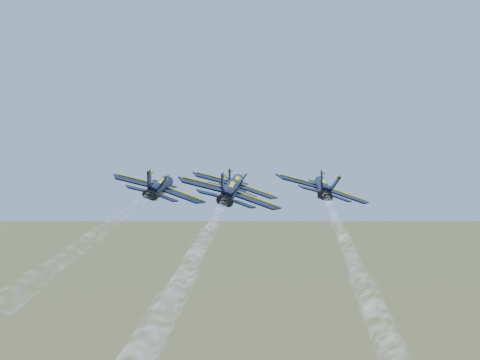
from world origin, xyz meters
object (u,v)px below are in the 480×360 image
(jet_left, at_px, (160,187))
(jet_slot, at_px, (230,192))
(jet_lead, at_px, (235,184))
(jet_right, at_px, (322,188))

(jet_left, distance_m, jet_slot, 14.85)
(jet_left, bearing_deg, jet_lead, 43.19)
(jet_lead, xyz_separation_m, jet_slot, (5.30, -19.27, 0.00))
(jet_lead, distance_m, jet_slot, 19.98)
(jet_left, bearing_deg, jet_slot, -43.97)
(jet_slot, bearing_deg, jet_left, 136.03)
(jet_lead, height_order, jet_slot, same)
(jet_lead, distance_m, jet_left, 14.13)
(jet_right, bearing_deg, jet_left, -178.89)
(jet_lead, height_order, jet_right, same)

